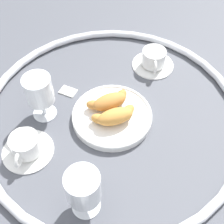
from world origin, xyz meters
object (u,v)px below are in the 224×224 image
croissant_large (115,116)px  coffee_cup_near (153,60)px  croissant_small (109,101)px  coffee_cup_far (26,147)px  juice_glass_left (83,188)px  pastry_plate (112,116)px  sugar_packet (68,91)px  juice_glass_right (39,92)px

croissant_large → coffee_cup_near: croissant_large is taller
croissant_small → coffee_cup_far: croissant_small is taller
croissant_large → juice_glass_left: juice_glass_left is taller
pastry_plate → croissant_large: 0.04m
coffee_cup_near → coffee_cup_far: (-0.36, -0.33, 0.00)m
coffee_cup_near → coffee_cup_far: 0.49m
pastry_plate → sugar_packet: bearing=142.8°
coffee_cup_near → croissant_small: bearing=-126.9°
croissant_small → juice_glass_left: bearing=-100.4°
coffee_cup_near → sugar_packet: size_ratio=2.72×
coffee_cup_near → juice_glass_right: 0.39m
croissant_small → juice_glass_right: 0.19m
juice_glass_left → croissant_small: bearing=79.6°
juice_glass_left → sugar_packet: 0.38m
pastry_plate → croissant_small: 0.04m
croissant_large → coffee_cup_far: bearing=-159.1°
croissant_large → coffee_cup_far: 0.25m
juice_glass_right → croissant_small: bearing=3.1°
pastry_plate → sugar_packet: pastry_plate is taller
juice_glass_right → coffee_cup_near: bearing=31.4°
coffee_cup_far → sugar_packet: size_ratio=2.72×
coffee_cup_near → croissant_large: bearing=-117.5°
croissant_large → coffee_cup_far: croissant_large is taller
croissant_large → croissant_small: same height
pastry_plate → juice_glass_left: size_ratio=1.62×
croissant_small → sugar_packet: 0.15m
pastry_plate → coffee_cup_far: size_ratio=1.67×
sugar_packet → croissant_large: bearing=-17.0°
coffee_cup_near → juice_glass_left: size_ratio=0.97×
pastry_plate → coffee_cup_near: bearing=58.7°
juice_glass_right → coffee_cup_far: bearing=-101.7°
coffee_cup_near → coffee_cup_far: size_ratio=1.00×
coffee_cup_far → juice_glass_left: 0.23m
pastry_plate → juice_glass_left: (-0.06, -0.26, 0.08)m
coffee_cup_far → juice_glass_left: bearing=-42.0°
croissant_small → juice_glass_right: juice_glass_right is taller
coffee_cup_near → juice_glass_right: (-0.33, -0.20, 0.07)m
croissant_large → juice_glass_right: size_ratio=0.92×
coffee_cup_near → sugar_packet: bearing=-156.6°
pastry_plate → sugar_packet: (-0.14, 0.10, -0.01)m
pastry_plate → sugar_packet: 0.17m
croissant_large → juice_glass_right: juice_glass_right is taller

